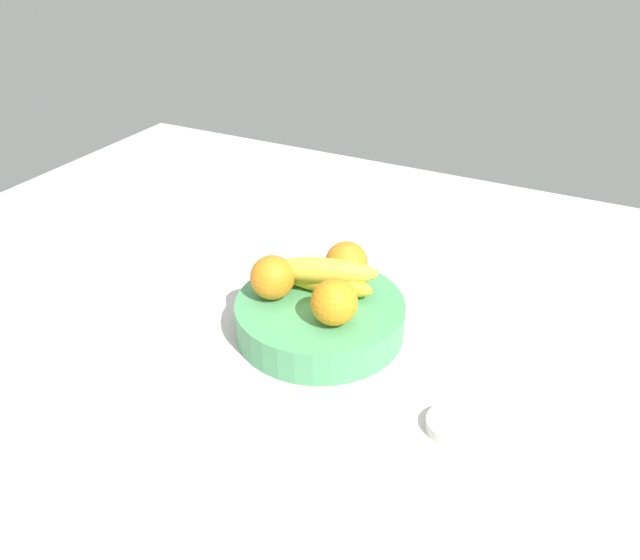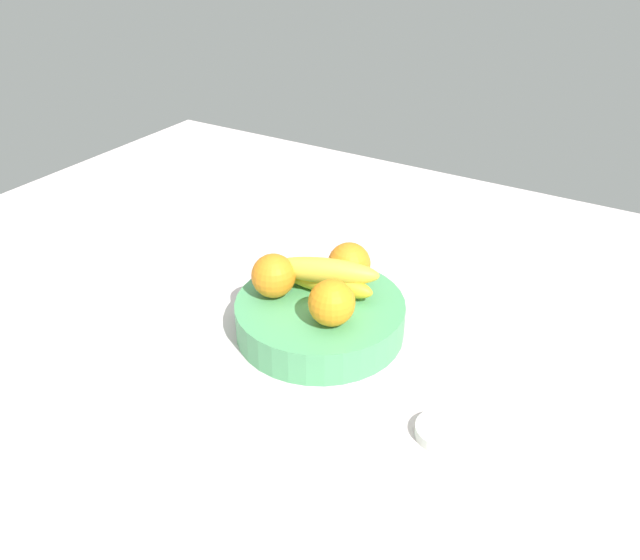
# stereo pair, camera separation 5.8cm
# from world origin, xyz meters

# --- Properties ---
(ground_plane) EXTENTS (1.80, 1.40, 0.03)m
(ground_plane) POSITION_xyz_m (0.00, 0.00, -0.01)
(ground_plane) COLOR silver
(fruit_bowl) EXTENTS (0.26, 0.26, 0.06)m
(fruit_bowl) POSITION_xyz_m (0.01, -0.02, 0.03)
(fruit_bowl) COLOR #50A366
(fruit_bowl) RESTS_ON ground_plane
(orange_front_left) EXTENTS (0.07, 0.07, 0.07)m
(orange_front_left) POSITION_xyz_m (0.05, -0.06, 0.09)
(orange_front_left) COLOR orange
(orange_front_left) RESTS_ON fruit_bowl
(orange_front_right) EXTENTS (0.07, 0.07, 0.07)m
(orange_front_right) POSITION_xyz_m (0.02, 0.05, 0.09)
(orange_front_right) COLOR orange
(orange_front_right) RESTS_ON fruit_bowl
(orange_center) EXTENTS (0.07, 0.07, 0.07)m
(orange_center) POSITION_xyz_m (-0.07, -0.04, 0.09)
(orange_center) COLOR orange
(orange_center) RESTS_ON fruit_bowl
(banana_bunch) EXTENTS (0.18, 0.09, 0.06)m
(banana_bunch) POSITION_xyz_m (-0.00, 0.00, 0.09)
(banana_bunch) COLOR yellow
(banana_bunch) RESTS_ON fruit_bowl
(jar_lid) EXTENTS (0.07, 0.07, 0.02)m
(jar_lid) POSITION_xyz_m (0.26, -0.14, 0.01)
(jar_lid) COLOR silver
(jar_lid) RESTS_ON ground_plane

